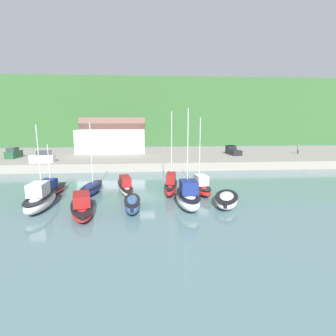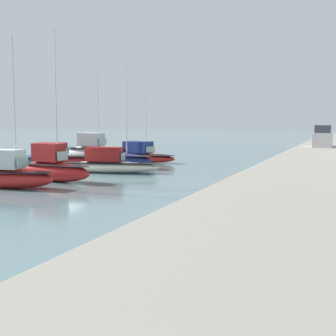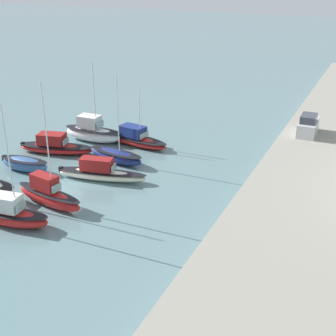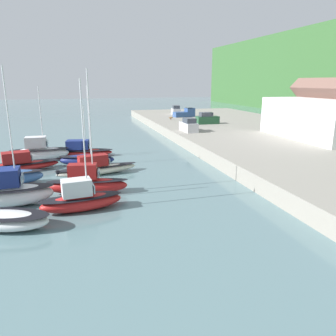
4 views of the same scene
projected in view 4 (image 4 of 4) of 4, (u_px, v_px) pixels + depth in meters
name	position (u px, v px, depth m)	size (l,w,h in m)	color
ground_plane	(74.00, 184.00, 30.71)	(320.00, 320.00, 0.00)	slate
harbor_clubhouse	(331.00, 117.00, 46.21)	(16.06, 12.59, 8.26)	white
moored_boat_0	(81.00, 151.00, 41.73)	(3.51, 8.20, 6.31)	red
moored_boat_1	(87.00, 159.00, 37.13)	(2.74, 6.41, 8.90)	navy
moored_boat_2	(96.00, 168.00, 33.50)	(3.45, 8.59, 2.08)	white
moored_boat_3	(87.00, 183.00, 27.62)	(2.54, 6.95, 10.28)	red
moored_boat_4	(81.00, 199.00, 24.09)	(2.67, 6.22, 9.50)	red
moored_boat_5	(39.00, 152.00, 39.50)	(2.26, 6.88, 8.76)	white
moored_boat_6	(20.00, 164.00, 34.91)	(4.09, 8.21, 2.10)	red
moored_boat_7	(15.00, 177.00, 30.33)	(1.88, 5.13, 1.38)	#33568E
moored_boat_8	(10.00, 192.00, 24.92)	(2.63, 6.37, 10.41)	silver
moored_boat_9	(4.00, 220.00, 21.11)	(4.27, 6.42, 1.19)	silver
parked_car_0	(176.00, 110.00, 78.98)	(4.41, 2.37, 2.16)	#B7B7BC
parked_car_1	(207.00, 119.00, 61.35)	(1.81, 4.20, 2.16)	#1E4C2D
parked_car_2	(189.00, 126.00, 52.00)	(4.25, 1.91, 2.16)	#B7B7BC
pickup_truck_0	(186.00, 113.00, 73.71)	(2.46, 4.91, 1.90)	#2D4C84
dog_on_quay	(171.00, 118.00, 67.44)	(0.79, 0.77, 0.68)	brown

